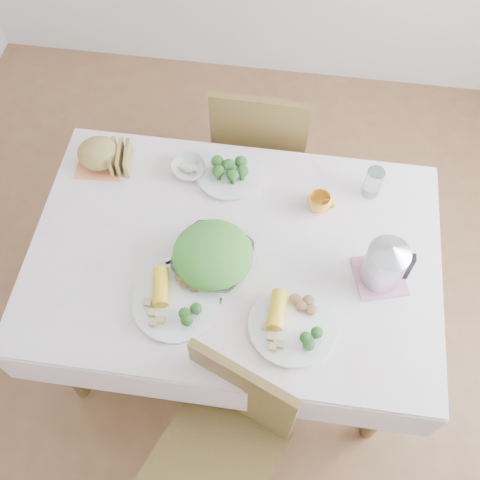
# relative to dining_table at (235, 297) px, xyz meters

# --- Properties ---
(floor) EXTENTS (3.60, 3.60, 0.00)m
(floor) POSITION_rel_dining_table_xyz_m (0.00, 0.00, -0.38)
(floor) COLOR brown
(floor) RESTS_ON ground
(dining_table) EXTENTS (1.40, 0.90, 0.75)m
(dining_table) POSITION_rel_dining_table_xyz_m (0.00, 0.00, 0.00)
(dining_table) COLOR brown
(dining_table) RESTS_ON floor
(tablecloth) EXTENTS (1.50, 1.00, 0.01)m
(tablecloth) POSITION_rel_dining_table_xyz_m (0.00, 0.00, 0.38)
(tablecloth) COLOR white
(tablecloth) RESTS_ON dining_table
(chair_near) EXTENTS (0.53, 0.53, 0.90)m
(chair_near) POSITION_rel_dining_table_xyz_m (0.03, -0.65, 0.09)
(chair_near) COLOR brown
(chair_near) RESTS_ON floor
(chair_far) EXTENTS (0.44, 0.44, 0.95)m
(chair_far) POSITION_rel_dining_table_xyz_m (0.02, 0.78, 0.09)
(chair_far) COLOR brown
(chair_far) RESTS_ON floor
(salad_bowl) EXTENTS (0.33, 0.33, 0.07)m
(salad_bowl) POSITION_rel_dining_table_xyz_m (-0.07, -0.06, 0.42)
(salad_bowl) COLOR white
(salad_bowl) RESTS_ON tablecloth
(dinner_plate_left) EXTENTS (0.34, 0.34, 0.03)m
(dinner_plate_left) POSITION_rel_dining_table_xyz_m (-0.17, -0.23, 0.40)
(dinner_plate_left) COLOR white
(dinner_plate_left) RESTS_ON tablecloth
(dinner_plate_right) EXTENTS (0.39, 0.39, 0.02)m
(dinner_plate_right) POSITION_rel_dining_table_xyz_m (0.24, -0.26, 0.40)
(dinner_plate_right) COLOR white
(dinner_plate_right) RESTS_ON tablecloth
(broccoli_plate) EXTENTS (0.30, 0.30, 0.02)m
(broccoli_plate) POSITION_rel_dining_table_xyz_m (-0.07, 0.34, 0.40)
(broccoli_plate) COLOR beige
(broccoli_plate) RESTS_ON tablecloth
(napkin) EXTENTS (0.20, 0.20, 0.00)m
(napkin) POSITION_rel_dining_table_xyz_m (-0.59, 0.34, 0.39)
(napkin) COLOR #ED7E4E
(napkin) RESTS_ON tablecloth
(bread_loaf) EXTENTS (0.19, 0.19, 0.10)m
(bread_loaf) POSITION_rel_dining_table_xyz_m (-0.59, 0.34, 0.45)
(bread_loaf) COLOR olive
(bread_loaf) RESTS_ON napkin
(fruit_bowl) EXTENTS (0.15, 0.15, 0.04)m
(fruit_bowl) POSITION_rel_dining_table_xyz_m (-0.23, 0.34, 0.41)
(fruit_bowl) COLOR white
(fruit_bowl) RESTS_ON tablecloth
(yellow_mug) EXTENTS (0.11, 0.11, 0.07)m
(yellow_mug) POSITION_rel_dining_table_xyz_m (0.29, 0.24, 0.42)
(yellow_mug) COLOR gold
(yellow_mug) RESTS_ON tablecloth
(glass_tumbler) EXTENTS (0.07, 0.07, 0.13)m
(glass_tumbler) POSITION_rel_dining_table_xyz_m (0.49, 0.34, 0.45)
(glass_tumbler) COLOR white
(glass_tumbler) RESTS_ON tablecloth
(pink_tray) EXTENTS (0.21, 0.21, 0.01)m
(pink_tray) POSITION_rel_dining_table_xyz_m (0.53, -0.03, 0.40)
(pink_tray) COLOR #CE7E9B
(pink_tray) RESTS_ON tablecloth
(electric_kettle) EXTENTS (0.17, 0.17, 0.20)m
(electric_kettle) POSITION_rel_dining_table_xyz_m (0.53, -0.03, 0.51)
(electric_kettle) COLOR #B2B5BA
(electric_kettle) RESTS_ON pink_tray
(fork_left) EXTENTS (0.14, 0.16, 0.00)m
(fork_left) POSITION_rel_dining_table_xyz_m (-0.17, -0.15, 0.39)
(fork_left) COLOR silver
(fork_left) RESTS_ON tablecloth
(knife) EXTENTS (0.21, 0.04, 0.00)m
(knife) POSITION_rel_dining_table_xyz_m (-0.12, -0.21, 0.39)
(knife) COLOR silver
(knife) RESTS_ON tablecloth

